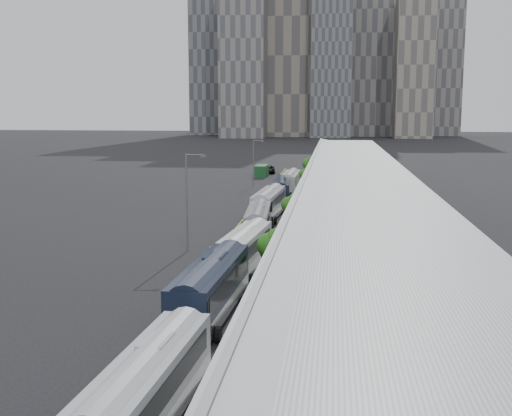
% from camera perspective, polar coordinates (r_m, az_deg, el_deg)
% --- Properties ---
extents(sidewalk, '(10.00, 170.00, 0.12)m').
position_cam_1_polar(sidewalk, '(76.50, 6.04, -1.87)').
color(sidewalk, gray).
rests_on(sidewalk, ground).
extents(lane_line, '(0.12, 160.00, 0.02)m').
position_cam_1_polar(lane_line, '(77.37, -1.77, -1.74)').
color(lane_line, gold).
rests_on(lane_line, ground).
extents(depot, '(12.45, 160.40, 7.20)m').
position_cam_1_polar(depot, '(75.99, 9.09, 0.64)').
color(depot, gray).
rests_on(depot, ground).
extents(skyline, '(145.00, 64.00, 120.00)m').
position_cam_1_polar(skyline, '(346.54, 4.92, 14.83)').
color(skyline, slate).
rests_on(skyline, ground).
extents(bus_0, '(3.29, 12.80, 3.70)m').
position_cam_1_polar(bus_0, '(29.88, -9.64, -16.23)').
color(bus_0, '#ADB0B8').
rests_on(bus_0, ground).
extents(bus_1, '(3.36, 13.77, 3.99)m').
position_cam_1_polar(bus_1, '(44.40, -4.00, -7.52)').
color(bus_1, '#151C30').
rests_on(bus_1, ground).
extents(bus_2, '(3.72, 12.86, 3.71)m').
position_cam_1_polar(bus_2, '(56.47, -1.11, -4.08)').
color(bus_2, white).
rests_on(bus_2, ground).
extents(bus_3, '(3.17, 12.10, 3.50)m').
position_cam_1_polar(bus_3, '(71.32, 0.18, -1.44)').
color(bus_3, gray).
rests_on(bus_3, ground).
extents(bus_4, '(3.41, 13.27, 3.84)m').
position_cam_1_polar(bus_4, '(83.89, 1.14, 0.20)').
color(bus_4, '#B7B8C3').
rests_on(bus_4, ground).
extents(bus_5, '(3.50, 12.55, 3.62)m').
position_cam_1_polar(bus_5, '(98.24, 2.20, 1.40)').
color(bus_5, black).
rests_on(bus_5, ground).
extents(bus_6, '(2.83, 12.67, 3.69)m').
position_cam_1_polar(bus_6, '(109.50, 3.09, 2.17)').
color(bus_6, silver).
rests_on(bus_6, ground).
extents(tree_0, '(1.03, 1.03, 3.42)m').
position_cam_1_polar(tree_0, '(30.19, -0.76, -13.28)').
color(tree_0, black).
rests_on(tree_0, ground).
extents(tree_1, '(2.82, 2.82, 4.45)m').
position_cam_1_polar(tree_1, '(53.34, 1.78, -3.23)').
color(tree_1, black).
rests_on(tree_1, ground).
extents(tree_2, '(2.62, 2.62, 4.37)m').
position_cam_1_polar(tree_2, '(75.38, 3.40, 0.31)').
color(tree_2, black).
rests_on(tree_2, ground).
extents(tree_3, '(1.95, 1.95, 4.79)m').
position_cam_1_polar(tree_3, '(102.53, 4.55, 2.96)').
color(tree_3, black).
rests_on(tree_3, ground).
extents(tree_4, '(2.74, 2.74, 4.96)m').
position_cam_1_polar(tree_4, '(126.66, 4.83, 3.97)').
color(tree_4, black).
rests_on(tree_4, ground).
extents(street_lamp_near, '(2.04, 0.22, 9.80)m').
position_cam_1_polar(street_lamp_near, '(63.85, -6.03, 1.05)').
color(street_lamp_near, '#59595E').
rests_on(street_lamp_near, ground).
extents(street_lamp_far, '(2.04, 0.22, 8.53)m').
position_cam_1_polar(street_lamp_far, '(118.62, -0.14, 4.34)').
color(street_lamp_far, '#59595E').
rests_on(street_lamp_far, ground).
extents(shipping_container, '(2.48, 6.05, 2.48)m').
position_cam_1_polar(shipping_container, '(135.33, 0.52, 3.31)').
color(shipping_container, '#13401E').
rests_on(shipping_container, ground).
extents(suv, '(3.54, 6.48, 1.72)m').
position_cam_1_polar(suv, '(142.91, 1.10, 3.45)').
color(suv, black).
rests_on(suv, ground).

